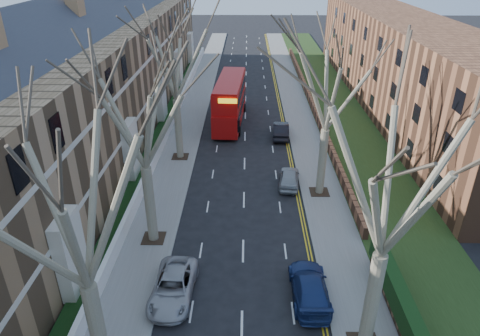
{
  "coord_description": "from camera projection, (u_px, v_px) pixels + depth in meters",
  "views": [
    {
      "loc": [
        0.16,
        -6.03,
        16.54
      ],
      "look_at": [
        -0.29,
        21.03,
        2.62
      ],
      "focal_mm": 32.0,
      "sensor_mm": 36.0,
      "label": 1
    }
  ],
  "objects": [
    {
      "name": "pavement_left",
      "position": [
        192.0,
        114.0,
        47.67
      ],
      "size": [
        3.0,
        102.0,
        0.12
      ],
      "primitive_type": "cube",
      "color": "slate",
      "rests_on": "ground"
    },
    {
      "name": "pavement_right",
      "position": [
        299.0,
        115.0,
        47.49
      ],
      "size": [
        3.0,
        102.0,
        0.12
      ],
      "primitive_type": "cube",
      "color": "slate",
      "rests_on": "ground"
    },
    {
      "name": "terrace_left",
      "position": [
        93.0,
        87.0,
        38.17
      ],
      "size": [
        9.7,
        78.0,
        13.6
      ],
      "color": "olive",
      "rests_on": "ground"
    },
    {
      "name": "flats_right",
      "position": [
        399.0,
        63.0,
        48.63
      ],
      "size": [
        13.97,
        54.0,
        10.0
      ],
      "color": "brown",
      "rests_on": "ground"
    },
    {
      "name": "front_wall_left",
      "position": [
        164.0,
        138.0,
        40.33
      ],
      "size": [
        0.3,
        78.0,
        1.0
      ],
      "color": "white",
      "rests_on": "ground"
    },
    {
      "name": "grass_verge_right",
      "position": [
        340.0,
        115.0,
        47.38
      ],
      "size": [
        6.0,
        102.0,
        0.06
      ],
      "color": "#1F3513",
      "rests_on": "ground"
    },
    {
      "name": "tree_left_mid",
      "position": [
        67.0,
        188.0,
        13.98
      ],
      "size": [
        10.5,
        10.5,
        14.71
      ],
      "color": "#716750",
      "rests_on": "ground"
    },
    {
      "name": "tree_left_far",
      "position": [
        138.0,
        101.0,
        23.02
      ],
      "size": [
        10.15,
        10.15,
        14.22
      ],
      "color": "#716750",
      "rests_on": "ground"
    },
    {
      "name": "tree_left_dist",
      "position": [
        173.0,
        48.0,
        33.54
      ],
      "size": [
        10.5,
        10.5,
        14.71
      ],
      "color": "#716750",
      "rests_on": "ground"
    },
    {
      "name": "tree_right_mid",
      "position": [
        398.0,
        164.0,
        15.59
      ],
      "size": [
        10.5,
        10.5,
        14.71
      ],
      "color": "#716750",
      "rests_on": "ground"
    },
    {
      "name": "tree_right_far",
      "position": [
        331.0,
        73.0,
        28.18
      ],
      "size": [
        10.15,
        10.15,
        14.22
      ],
      "color": "#716750",
      "rests_on": "ground"
    },
    {
      "name": "double_decker_bus",
      "position": [
        230.0,
        102.0,
        44.62
      ],
      "size": [
        3.3,
        11.11,
        4.59
      ],
      "rotation": [
        0.0,
        0.0,
        3.08
      ],
      "color": "#A30C0B",
      "rests_on": "ground"
    },
    {
      "name": "car_left_far",
      "position": [
        173.0,
        287.0,
        22.56
      ],
      "size": [
        2.32,
        4.71,
        1.29
      ],
      "primitive_type": "imported",
      "rotation": [
        0.0,
        0.0,
        -0.04
      ],
      "color": "#A2A2A7",
      "rests_on": "ground"
    },
    {
      "name": "car_right_near",
      "position": [
        310.0,
        287.0,
        22.49
      ],
      "size": [
        1.94,
        4.71,
        1.36
      ],
      "primitive_type": "imported",
      "rotation": [
        0.0,
        0.0,
        3.15
      ],
      "color": "navy",
      "rests_on": "ground"
    },
    {
      "name": "car_right_mid",
      "position": [
        289.0,
        178.0,
        33.28
      ],
      "size": [
        1.96,
        3.96,
        1.3
      ],
      "primitive_type": "imported",
      "rotation": [
        0.0,
        0.0,
        3.03
      ],
      "color": "#93989B",
      "rests_on": "ground"
    },
    {
      "name": "car_right_far",
      "position": [
        281.0,
        130.0,
        41.84
      ],
      "size": [
        1.8,
        4.42,
        1.43
      ],
      "primitive_type": "imported",
      "rotation": [
        0.0,
        0.0,
        3.07
      ],
      "color": "black",
      "rests_on": "ground"
    }
  ]
}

